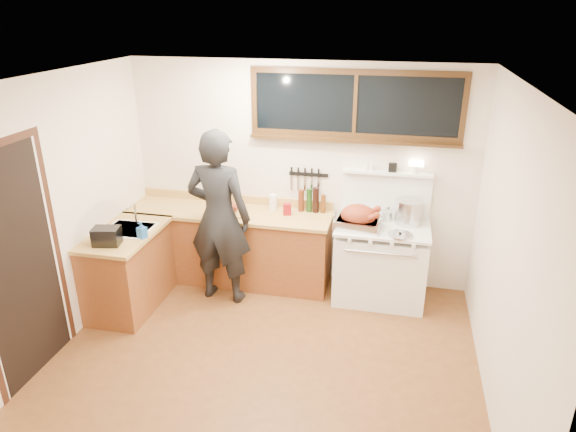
% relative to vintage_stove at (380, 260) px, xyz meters
% --- Properties ---
extents(ground_plane, '(4.00, 3.50, 0.02)m').
position_rel_vintage_stove_xyz_m(ground_plane, '(-1.00, -1.41, -0.48)').
color(ground_plane, brown).
extents(room_shell, '(4.10, 3.60, 2.65)m').
position_rel_vintage_stove_xyz_m(room_shell, '(-1.00, -1.41, 1.18)').
color(room_shell, silver).
rests_on(room_shell, ground).
extents(counter_back, '(2.44, 0.64, 1.00)m').
position_rel_vintage_stove_xyz_m(counter_back, '(-1.80, 0.04, -0.01)').
color(counter_back, brown).
rests_on(counter_back, ground).
extents(counter_left, '(0.64, 1.09, 0.90)m').
position_rel_vintage_stove_xyz_m(counter_left, '(-2.70, -0.79, -0.01)').
color(counter_left, brown).
rests_on(counter_left, ground).
extents(sink_unit, '(0.50, 0.45, 0.37)m').
position_rel_vintage_stove_xyz_m(sink_unit, '(-2.68, -0.71, 0.38)').
color(sink_unit, white).
rests_on(sink_unit, counter_left).
extents(vintage_stove, '(1.02, 0.74, 1.57)m').
position_rel_vintage_stove_xyz_m(vintage_stove, '(0.00, 0.00, 0.00)').
color(vintage_stove, white).
rests_on(vintage_stove, ground).
extents(back_window, '(2.32, 0.13, 0.77)m').
position_rel_vintage_stove_xyz_m(back_window, '(-0.40, 0.31, 1.60)').
color(back_window, black).
rests_on(back_window, room_shell).
extents(left_doorway, '(0.02, 1.04, 2.17)m').
position_rel_vintage_stove_xyz_m(left_doorway, '(-2.99, -1.96, 0.62)').
color(left_doorway, black).
rests_on(left_doorway, ground).
extents(knife_strip, '(0.46, 0.03, 0.28)m').
position_rel_vintage_stove_xyz_m(knife_strip, '(-0.92, 0.32, 0.84)').
color(knife_strip, black).
rests_on(knife_strip, room_shell).
extents(man, '(0.75, 0.53, 1.98)m').
position_rel_vintage_stove_xyz_m(man, '(-1.76, -0.39, 0.52)').
color(man, black).
rests_on(man, ground).
extents(soap_bottle, '(0.10, 0.10, 0.18)m').
position_rel_vintage_stove_xyz_m(soap_bottle, '(-2.43, -0.88, 0.52)').
color(soap_bottle, blue).
rests_on(soap_bottle, counter_left).
extents(toaster, '(0.29, 0.23, 0.18)m').
position_rel_vintage_stove_xyz_m(toaster, '(-2.70, -1.10, 0.52)').
color(toaster, black).
rests_on(toaster, counter_left).
extents(cutting_board, '(0.48, 0.40, 0.14)m').
position_rel_vintage_stove_xyz_m(cutting_board, '(-1.77, -0.05, 0.49)').
color(cutting_board, tan).
rests_on(cutting_board, counter_back).
extents(roast_turkey, '(0.53, 0.41, 0.26)m').
position_rel_vintage_stove_xyz_m(roast_turkey, '(-0.27, -0.11, 0.54)').
color(roast_turkey, silver).
rests_on(roast_turkey, vintage_stove).
extents(stockpot, '(0.33, 0.33, 0.27)m').
position_rel_vintage_stove_xyz_m(stockpot, '(0.26, 0.11, 0.57)').
color(stockpot, silver).
rests_on(stockpot, vintage_stove).
extents(saucepan, '(0.17, 0.28, 0.11)m').
position_rel_vintage_stove_xyz_m(saucepan, '(0.02, 0.16, 0.49)').
color(saucepan, silver).
rests_on(saucepan, vintage_stove).
extents(pot_lid, '(0.33, 0.33, 0.04)m').
position_rel_vintage_stove_xyz_m(pot_lid, '(0.19, -0.25, 0.45)').
color(pot_lid, silver).
rests_on(pot_lid, vintage_stove).
extents(coffee_tin, '(0.11, 0.09, 0.13)m').
position_rel_vintage_stove_xyz_m(coffee_tin, '(-1.10, 0.07, 0.50)').
color(coffee_tin, maroon).
rests_on(coffee_tin, counter_back).
extents(pitcher, '(0.12, 0.12, 0.18)m').
position_rel_vintage_stove_xyz_m(pitcher, '(-1.30, 0.21, 0.52)').
color(pitcher, white).
rests_on(pitcher, counter_back).
extents(bottle_cluster, '(0.32, 0.07, 0.30)m').
position_rel_vintage_stove_xyz_m(bottle_cluster, '(-0.84, 0.22, 0.57)').
color(bottle_cluster, black).
rests_on(bottle_cluster, counter_back).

